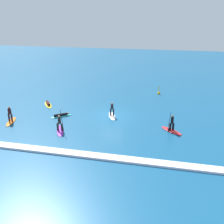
% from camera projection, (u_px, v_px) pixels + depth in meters
% --- Properties ---
extents(ground_plane, '(120.00, 120.00, 0.00)m').
position_uv_depth(ground_plane, '(112.00, 116.00, 30.32)').
color(ground_plane, navy).
rests_on(ground_plane, ground).
extents(surfer_on_orange_board, '(1.34, 2.73, 1.78)m').
position_uv_depth(surfer_on_orange_board, '(10.00, 118.00, 28.49)').
color(surfer_on_orange_board, orange).
rests_on(surfer_on_orange_board, ground_plane).
extents(surfer_on_teal_board, '(2.35, 2.02, 0.38)m').
position_uv_depth(surfer_on_teal_board, '(61.00, 115.00, 30.14)').
color(surfer_on_teal_board, '#33C6CC').
rests_on(surfer_on_teal_board, ground_plane).
extents(surfer_on_purple_board, '(1.76, 2.80, 2.38)m').
position_uv_depth(surfer_on_purple_board, '(60.00, 127.00, 26.32)').
color(surfer_on_purple_board, purple).
rests_on(surfer_on_purple_board, ground_plane).
extents(surfer_on_white_board, '(1.55, 2.77, 1.66)m').
position_uv_depth(surfer_on_white_board, '(112.00, 113.00, 30.14)').
color(surfer_on_white_board, white).
rests_on(surfer_on_white_board, ground_plane).
extents(surfer_on_red_board, '(2.43, 2.32, 2.04)m').
position_uv_depth(surfer_on_red_board, '(172.00, 128.00, 26.32)').
color(surfer_on_red_board, red).
rests_on(surfer_on_red_board, ground_plane).
extents(surfer_on_yellow_board, '(2.24, 2.76, 0.45)m').
position_uv_depth(surfer_on_yellow_board, '(48.00, 104.00, 33.88)').
color(surfer_on_yellow_board, yellow).
rests_on(surfer_on_yellow_board, ground_plane).
extents(marker_buoy, '(0.43, 0.43, 1.25)m').
position_uv_depth(marker_buoy, '(159.00, 93.00, 38.56)').
color(marker_buoy, yellow).
rests_on(marker_buoy, ground_plane).
extents(wave_crest, '(25.13, 0.90, 0.18)m').
position_uv_depth(wave_crest, '(87.00, 155.00, 21.83)').
color(wave_crest, white).
rests_on(wave_crest, ground_plane).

